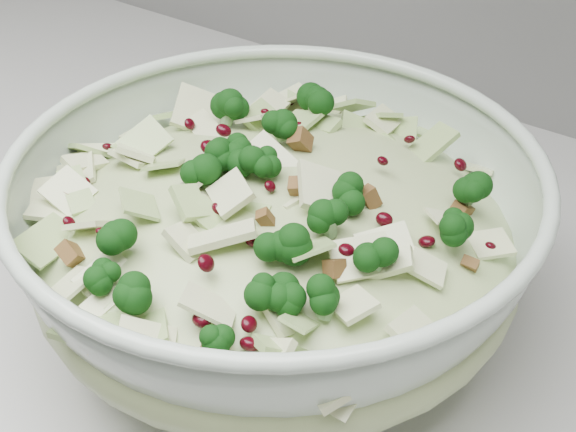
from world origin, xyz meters
name	(u,v)px	position (x,y,z in m)	size (l,w,h in m)	color
mixing_bowl	(276,243)	(-0.32, 1.60, 0.97)	(0.44, 0.44, 0.14)	beige
salad	(276,216)	(-0.32, 1.60, 0.99)	(0.44, 0.44, 0.14)	#BACA8A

